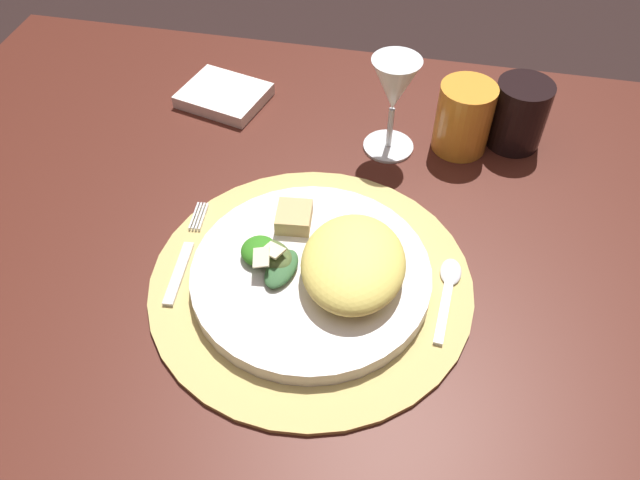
# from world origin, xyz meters

# --- Properties ---
(ground_plane) EXTENTS (6.00, 6.00, 0.00)m
(ground_plane) POSITION_xyz_m (0.00, 0.00, 0.00)
(ground_plane) COLOR black
(dining_table) EXTENTS (1.15, 0.82, 0.72)m
(dining_table) POSITION_xyz_m (0.00, 0.00, 0.57)
(dining_table) COLOR #481D14
(dining_table) RESTS_ON ground
(placemat) EXTENTS (0.37, 0.37, 0.01)m
(placemat) POSITION_xyz_m (0.05, -0.09, 0.73)
(placemat) COLOR tan
(placemat) RESTS_ON dining_table
(dinner_plate) EXTENTS (0.27, 0.27, 0.02)m
(dinner_plate) POSITION_xyz_m (0.05, -0.09, 0.74)
(dinner_plate) COLOR silver
(dinner_plate) RESTS_ON placemat
(pasta_serving) EXTENTS (0.12, 0.15, 0.05)m
(pasta_serving) POSITION_xyz_m (0.10, -0.09, 0.77)
(pasta_serving) COLOR #E7D15F
(pasta_serving) RESTS_ON dinner_plate
(salad_greens) EXTENTS (0.07, 0.08, 0.03)m
(salad_greens) POSITION_xyz_m (0.01, -0.09, 0.76)
(salad_greens) COLOR #325E34
(salad_greens) RESTS_ON dinner_plate
(bread_piece) EXTENTS (0.04, 0.05, 0.02)m
(bread_piece) POSITION_xyz_m (0.02, -0.02, 0.76)
(bread_piece) COLOR tan
(bread_piece) RESTS_ON dinner_plate
(fork) EXTENTS (0.03, 0.16, 0.00)m
(fork) POSITION_xyz_m (-0.10, -0.08, 0.73)
(fork) COLOR silver
(fork) RESTS_ON placemat
(spoon) EXTENTS (0.02, 0.12, 0.01)m
(spoon) POSITION_xyz_m (0.20, -0.07, 0.73)
(spoon) COLOR silver
(spoon) RESTS_ON placemat
(napkin) EXTENTS (0.14, 0.12, 0.02)m
(napkin) POSITION_xyz_m (-0.15, 0.23, 0.73)
(napkin) COLOR white
(napkin) RESTS_ON dining_table
(wine_glass) EXTENTS (0.07, 0.07, 0.14)m
(wine_glass) POSITION_xyz_m (0.11, 0.17, 0.82)
(wine_glass) COLOR silver
(wine_glass) RESTS_ON dining_table
(amber_tumbler) EXTENTS (0.08, 0.08, 0.10)m
(amber_tumbler) POSITION_xyz_m (0.20, 0.19, 0.77)
(amber_tumbler) COLOR orange
(amber_tumbler) RESTS_ON dining_table
(dark_tumbler) EXTENTS (0.08, 0.08, 0.09)m
(dark_tumbler) POSITION_xyz_m (0.27, 0.22, 0.77)
(dark_tumbler) COLOR black
(dark_tumbler) RESTS_ON dining_table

